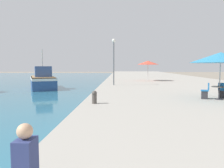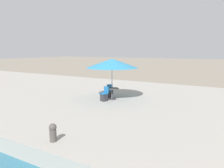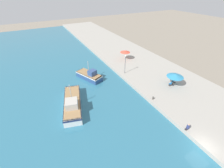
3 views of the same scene
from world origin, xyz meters
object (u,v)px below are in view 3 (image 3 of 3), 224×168
cafe_umbrella_pink (175,75)px  cafe_umbrella_white (125,51)px  mooring_bollard (153,98)px  lamppost (125,61)px  fishing_boat_mid (89,75)px  cafe_table (173,83)px  cafe_chair_left (173,82)px  person_at_quay (188,127)px  fishing_boat_near (73,103)px  cafe_chair_right (170,84)px

cafe_umbrella_pink → cafe_umbrella_white: size_ratio=1.22×
cafe_umbrella_pink → mooring_bollard: bearing=-166.5°
cafe_umbrella_white → mooring_bollard: cafe_umbrella_white is taller
mooring_bollard → lamppost: 11.23m
fishing_boat_mid → lamppost: (8.03, -2.49, 2.85)m
cafe_table → cafe_chair_left: 0.75m
mooring_bollard → fishing_boat_mid: bearing=118.8°
cafe_umbrella_white → person_at_quay: cafe_umbrella_white is taller
fishing_boat_near → cafe_chair_right: (19.64, -3.69, 0.02)m
fishing_boat_mid → lamppost: size_ratio=1.51×
fishing_boat_mid → person_at_quay: size_ratio=6.64×
cafe_umbrella_white → person_at_quay: (-5.09, -25.32, -1.88)m
cafe_chair_right → person_at_quay: person_at_quay is taller
cafe_umbrella_pink → cafe_chair_left: 2.12m
fishing_boat_mid → person_at_quay: (7.19, -21.07, 0.21)m
cafe_umbrella_pink → person_at_quay: 11.87m
fishing_boat_mid → person_at_quay: 22.27m
fishing_boat_near → cafe_chair_left: size_ratio=10.92×
cafe_umbrella_white → fishing_boat_near: bearing=-146.6°
cafe_chair_left → fishing_boat_mid: bearing=-178.8°
fishing_boat_near → cafe_chair_left: fishing_boat_near is taller
lamppost → fishing_boat_near: bearing=-159.2°
fishing_boat_mid → cafe_chair_left: (14.64, -11.23, 0.08)m
cafe_chair_left → cafe_chair_right: bearing=-125.0°
person_at_quay → fishing_boat_mid: bearing=108.8°
fishing_boat_mid → cafe_umbrella_pink: fishing_boat_mid is taller
cafe_umbrella_white → cafe_table: 16.26m
cafe_umbrella_pink → fishing_boat_near: bearing=169.3°
fishing_boat_near → lamppost: (14.17, 5.38, 2.79)m
fishing_boat_mid → person_at_quay: fishing_boat_mid is taller
cafe_chair_right → cafe_table: bearing=-90.0°
cafe_umbrella_white → cafe_chair_right: (1.22, -15.82, -2.01)m
fishing_boat_mid → cafe_chair_right: bearing=-64.2°
fishing_boat_near → lamppost: 15.41m
cafe_chair_right → cafe_umbrella_white: bearing=23.1°
fishing_boat_near → cafe_chair_right: 19.98m
cafe_chair_right → cafe_chair_left: bearing=-55.0°
cafe_chair_left → person_at_quay: 12.34m
cafe_chair_left → lamppost: size_ratio=0.20×
fishing_boat_mid → cafe_table: (14.19, -11.80, 0.29)m
lamppost → cafe_umbrella_pink: bearing=-56.1°
cafe_table → lamppost: size_ratio=0.18×
fishing_boat_mid → cafe_table: 18.45m
cafe_umbrella_pink → person_at_quay: size_ratio=3.23×
cafe_chair_left → lamppost: (-6.61, 8.74, 2.77)m
fishing_boat_mid → mooring_bollard: bearing=-84.8°
cafe_table → mooring_bollard: (-6.83, -1.57, -0.18)m
cafe_table → fishing_boat_near: bearing=169.1°
cafe_table → cafe_chair_right: 0.75m
fishing_boat_mid → person_at_quay: bearing=-94.7°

